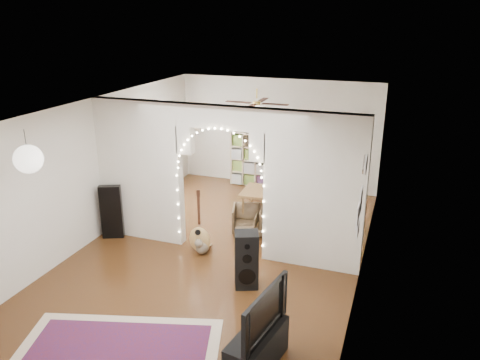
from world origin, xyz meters
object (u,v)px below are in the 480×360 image
(floor_speaker, at_px, (246,260))
(bookcase, at_px, (257,160))
(dining_table, at_px, (272,195))
(dining_chair_left, at_px, (267,225))
(dining_chair_right, at_px, (247,219))
(acoustic_guitar, at_px, (199,230))
(media_console, at_px, (257,350))

(floor_speaker, bearing_deg, bookcase, 83.29)
(dining_table, relative_size, dining_chair_left, 2.66)
(dining_chair_right, bearing_deg, acoustic_guitar, -131.92)
(floor_speaker, relative_size, dining_chair_left, 2.03)
(acoustic_guitar, bearing_deg, dining_chair_left, 27.43)
(bookcase, height_order, dining_chair_right, bookcase)
(floor_speaker, bearing_deg, dining_chair_right, 86.03)
(bookcase, relative_size, dining_table, 1.11)
(dining_chair_left, bearing_deg, media_console, -84.43)
(dining_chair_left, relative_size, dining_chair_right, 0.78)
(floor_speaker, distance_m, media_console, 1.85)
(bookcase, bearing_deg, dining_table, -50.48)
(floor_speaker, bearing_deg, dining_chair_left, 74.40)
(floor_speaker, xyz_separation_m, dining_chair_right, (-0.63, 1.90, -0.20))
(dining_table, height_order, dining_chair_left, dining_table)
(floor_speaker, relative_size, bookcase, 0.69)
(dining_table, distance_m, dining_chair_left, 0.64)
(dining_chair_left, bearing_deg, dining_table, 84.42)
(floor_speaker, height_order, dining_chair_right, floor_speaker)
(acoustic_guitar, bearing_deg, bookcase, 69.32)
(media_console, height_order, dining_chair_right, dining_chair_right)
(floor_speaker, xyz_separation_m, dining_chair_left, (-0.23, 1.89, -0.26))
(media_console, height_order, dining_chair_left, media_console)
(dining_chair_left, height_order, dining_chair_right, dining_chair_right)
(floor_speaker, distance_m, dining_chair_left, 1.93)
(bookcase, xyz_separation_m, dining_chair_right, (0.64, -2.63, -0.41))
(dining_chair_left, bearing_deg, acoustic_guitar, -139.47)
(bookcase, bearing_deg, dining_chair_left, -53.71)
(floor_speaker, height_order, dining_table, floor_speaker)
(floor_speaker, height_order, bookcase, bookcase)
(bookcase, distance_m, dining_chair_left, 2.88)
(acoustic_guitar, xyz_separation_m, dining_chair_left, (0.94, 1.11, -0.24))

